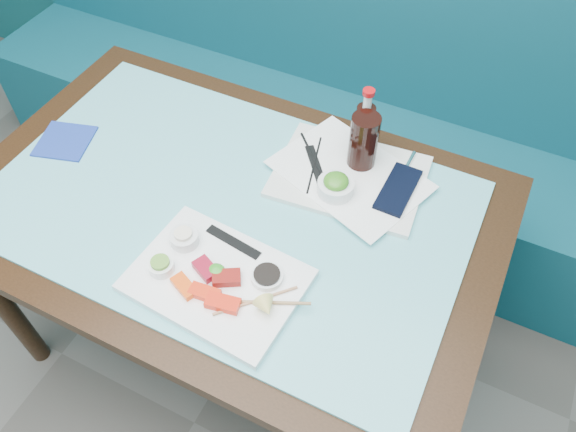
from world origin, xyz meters
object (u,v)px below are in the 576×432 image
at_px(seaweed_bowl, 335,187).
at_px(serving_tray, 349,176).
at_px(cola_glass, 364,141).
at_px(dining_table, 229,225).
at_px(blue_napkin, 65,141).
at_px(booth_bench, 341,121).
at_px(sashimi_plate, 217,280).
at_px(cola_bottle_body, 364,129).

bearing_deg(seaweed_bowl, serving_tray, 82.41).
distance_m(seaweed_bowl, cola_glass, 0.14).
height_order(dining_table, blue_napkin, blue_napkin).
xyz_separation_m(dining_table, serving_tray, (0.25, 0.22, 0.10)).
distance_m(booth_bench, dining_table, 0.89).
relative_size(dining_table, serving_tray, 3.58).
bearing_deg(sashimi_plate, dining_table, 119.33).
distance_m(booth_bench, sashimi_plate, 1.13).
distance_m(serving_tray, cola_glass, 0.10).
bearing_deg(sashimi_plate, serving_tray, 75.34).
height_order(seaweed_bowl, cola_glass, cola_glass).
relative_size(serving_tray, cola_bottle_body, 2.66).
xyz_separation_m(cola_bottle_body, blue_napkin, (-0.77, -0.35, -0.07)).
xyz_separation_m(booth_bench, serving_tray, (0.25, -0.62, 0.39)).
height_order(booth_bench, seaweed_bowl, booth_bench).
relative_size(sashimi_plate, seaweed_bowl, 4.07).
height_order(dining_table, seaweed_bowl, seaweed_bowl).
bearing_deg(cola_glass, blue_napkin, -160.53).
bearing_deg(seaweed_bowl, dining_table, -148.48).
relative_size(sashimi_plate, serving_tray, 0.99).
relative_size(cola_bottle_body, blue_napkin, 1.02).
bearing_deg(blue_napkin, dining_table, 0.10).
bearing_deg(serving_tray, dining_table, -143.40).
bearing_deg(dining_table, sashimi_plate, -64.85).
height_order(sashimi_plate, serving_tray, sashimi_plate).
relative_size(booth_bench, sashimi_plate, 7.77).
bearing_deg(booth_bench, cola_bottle_body, -64.24).
relative_size(seaweed_bowl, cola_bottle_body, 0.64).
bearing_deg(booth_bench, blue_napkin, -122.14).
bearing_deg(serving_tray, cola_glass, 74.74).
distance_m(booth_bench, blue_napkin, 1.06).
xyz_separation_m(booth_bench, sashimi_plate, (0.10, -1.06, 0.39)).
height_order(booth_bench, cola_glass, booth_bench).
bearing_deg(dining_table, serving_tray, 41.56).
xyz_separation_m(sashimi_plate, blue_napkin, (-0.63, 0.22, -0.01)).
bearing_deg(sashimi_plate, cola_glass, 76.25).
distance_m(dining_table, cola_glass, 0.42).
bearing_deg(cola_glass, serving_tray, -100.30).
xyz_separation_m(seaweed_bowl, cola_bottle_body, (-0.00, 0.20, 0.04)).
xyz_separation_m(dining_table, seaweed_bowl, (0.24, 0.15, 0.12)).
xyz_separation_m(serving_tray, blue_napkin, (-0.78, -0.22, -0.00)).
xyz_separation_m(booth_bench, dining_table, (0.00, -0.84, 0.29)).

